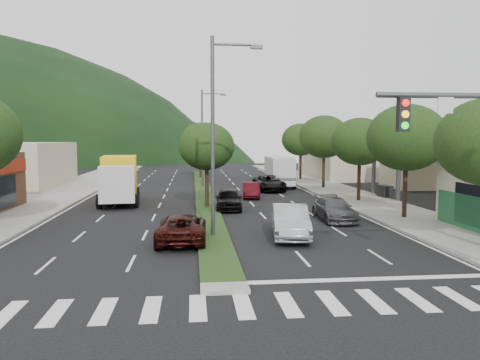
{
  "coord_description": "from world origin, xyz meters",
  "views": [
    {
      "loc": [
        -1.02,
        -15.45,
        4.95
      ],
      "look_at": [
        1.94,
        13.56,
        2.4
      ],
      "focal_mm": 35.0,
      "sensor_mm": 36.0,
      "label": 1
    }
  ],
  "objects": [
    {
      "name": "streetlight_near",
      "position": [
        0.21,
        8.0,
        5.58
      ],
      "size": [
        2.6,
        0.25,
        10.0
      ],
      "color": "#47494C",
      "rests_on": "ground"
    },
    {
      "name": "tree_r_b",
      "position": [
        12.0,
        12.0,
        5.04
      ],
      "size": [
        4.8,
        4.8,
        6.94
      ],
      "color": "black",
      "rests_on": "sidewalk_right"
    },
    {
      "name": "sidewalk_right",
      "position": [
        12.5,
        25.0,
        0.07
      ],
      "size": [
        5.0,
        90.0,
        0.15
      ],
      "primitive_type": "cube",
      "color": "gray",
      "rests_on": "ground"
    },
    {
      "name": "car_queue_c",
      "position": [
        3.89,
        23.55,
        0.65
      ],
      "size": [
        1.7,
        4.02,
        1.29
      ],
      "primitive_type": "imported",
      "rotation": [
        0.0,
        0.0,
        -0.09
      ],
      "color": "#450B12",
      "rests_on": "ground"
    },
    {
      "name": "box_truck",
      "position": [
        -6.67,
        21.33,
        1.71
      ],
      "size": [
        3.47,
        7.58,
        3.62
      ],
      "rotation": [
        0.0,
        0.0,
        3.25
      ],
      "color": "silver",
      "rests_on": "ground"
    },
    {
      "name": "tree_med_far",
      "position": [
        0.0,
        44.0,
        5.01
      ],
      "size": [
        4.8,
        4.8,
        6.94
      ],
      "color": "black",
      "rests_on": "median"
    },
    {
      "name": "streetlight_mid",
      "position": [
        0.21,
        33.0,
        5.58
      ],
      "size": [
        2.6,
        0.25,
        10.0
      ],
      "color": "#47494C",
      "rests_on": "ground"
    },
    {
      "name": "car_queue_a",
      "position": [
        1.5,
        17.11,
        0.75
      ],
      "size": [
        2.02,
        4.48,
        1.49
      ],
      "primitive_type": "imported",
      "rotation": [
        0.0,
        0.0,
        -0.06
      ],
      "color": "black",
      "rests_on": "ground"
    },
    {
      "name": "motorhome",
      "position": [
        8.01,
        32.79,
        1.64
      ],
      "size": [
        2.87,
        8.12,
        3.07
      ],
      "rotation": [
        0.0,
        0.0,
        -0.05
      ],
      "color": "#BBBBBB",
      "rests_on": "ground"
    },
    {
      "name": "tree_r_e",
      "position": [
        12.0,
        40.0,
        4.89
      ],
      "size": [
        4.6,
        4.6,
        6.71
      ],
      "color": "black",
      "rests_on": "sidewalk_right"
    },
    {
      "name": "tree_r_d",
      "position": [
        12.0,
        30.0,
        5.18
      ],
      "size": [
        5.0,
        5.0,
        7.17
      ],
      "color": "black",
      "rests_on": "sidewalk_right"
    },
    {
      "name": "car_queue_d",
      "position": [
        6.27,
        28.55,
        0.76
      ],
      "size": [
        2.7,
        5.55,
        1.52
      ],
      "primitive_type": "imported",
      "rotation": [
        0.0,
        0.0,
        0.03
      ],
      "color": "black",
      "rests_on": "ground"
    },
    {
      "name": "tree_r_c",
      "position": [
        12.0,
        20.0,
        4.75
      ],
      "size": [
        4.4,
        4.4,
        6.48
      ],
      "color": "black",
      "rests_on": "sidewalk_right"
    },
    {
      "name": "median",
      "position": [
        0.0,
        28.0,
        0.06
      ],
      "size": [
        1.6,
        56.0,
        0.12
      ],
      "primitive_type": "cube",
      "color": "#193413",
      "rests_on": "ground"
    },
    {
      "name": "car_queue_b",
      "position": [
        7.58,
        12.11,
        0.69
      ],
      "size": [
        1.97,
        4.76,
        1.38
      ],
      "primitive_type": "imported",
      "rotation": [
        0.0,
        0.0,
        -0.01
      ],
      "color": "#48474C",
      "rests_on": "ground"
    },
    {
      "name": "tree_med_near",
      "position": [
        0.0,
        18.0,
        4.43
      ],
      "size": [
        4.0,
        4.0,
        6.02
      ],
      "color": "black",
      "rests_on": "median"
    },
    {
      "name": "sidewalk_left",
      "position": [
        -13.0,
        25.0,
        0.07
      ],
      "size": [
        6.0,
        90.0,
        0.15
      ],
      "primitive_type": "cube",
      "color": "gray",
      "rests_on": "ground"
    },
    {
      "name": "ground",
      "position": [
        0.0,
        0.0,
        0.0
      ],
      "size": [
        160.0,
        160.0,
        0.0
      ],
      "primitive_type": "plane",
      "color": "black",
      "rests_on": "ground"
    },
    {
      "name": "gas_canopy",
      "position": [
        19.0,
        22.0,
        4.65
      ],
      "size": [
        12.2,
        8.2,
        5.25
      ],
      "color": "silver",
      "rests_on": "ground"
    },
    {
      "name": "bldg_right_far",
      "position": [
        19.5,
        44.0,
        2.6
      ],
      "size": [
        10.0,
        16.0,
        5.2
      ],
      "primitive_type": "cube",
      "color": "#B0A78C",
      "rests_on": "ground"
    },
    {
      "name": "suv_maroon",
      "position": [
        -1.55,
        6.93,
        0.69
      ],
      "size": [
        2.42,
        5.01,
        1.38
      ],
      "primitive_type": "imported",
      "rotation": [
        0.0,
        0.0,
        3.11
      ],
      "color": "black",
      "rests_on": "ground"
    },
    {
      "name": "crosswalk",
      "position": [
        0.0,
        -2.0,
        0.01
      ],
      "size": [
        19.0,
        2.2,
        0.01
      ],
      "primitive_type": "cube",
      "color": "silver",
      "rests_on": "ground"
    },
    {
      "name": "bldg_left_far",
      "position": [
        -19.0,
        34.0,
        2.3
      ],
      "size": [
        9.0,
        14.0,
        4.6
      ],
      "primitive_type": "cube",
      "color": "#B0A78C",
      "rests_on": "ground"
    },
    {
      "name": "sedan_silver",
      "position": [
        3.86,
        7.43,
        0.82
      ],
      "size": [
        2.38,
        5.14,
        1.63
      ],
      "primitive_type": "imported",
      "rotation": [
        0.0,
        0.0,
        -0.14
      ],
      "color": "#B6B9BE",
      "rests_on": "ground"
    }
  ]
}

